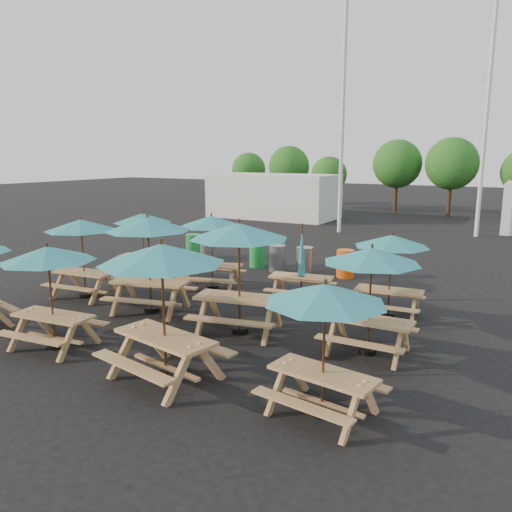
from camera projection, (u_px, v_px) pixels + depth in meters
The scene contains 26 objects.
ground at pixel (229, 305), 13.50m from camera, with size 120.00×120.00×0.00m, color black.
picnic_unit_1 at pixel (81, 230), 13.91m from camera, with size 2.18×2.18×2.26m.
picnic_unit_2 at pixel (143, 222), 16.33m from camera, with size 2.18×2.18×2.15m.
picnic_unit_3 at pixel (48, 260), 10.16m from camera, with size 2.11×2.11×2.19m.
picnic_unit_4 at pixel (148, 230), 12.53m from camera, with size 2.66×2.66×2.49m.
picnic_unit_5 at pixel (211, 226), 14.83m from camera, with size 2.43×2.43×2.24m.
picnic_unit_6 at pixel (162, 262), 8.61m from camera, with size 2.58×2.58×2.52m.
picnic_unit_7 at pixel (239, 238), 11.02m from camera, with size 2.64×2.64×2.55m.
picnic_unit_8 at pixel (301, 270), 13.66m from camera, with size 1.93×1.75×2.19m.
picnic_unit_9 at pixel (325, 302), 7.44m from camera, with size 2.13×2.13×2.14m.
picnic_unit_10 at pixel (372, 262), 9.84m from camera, with size 1.97×1.97×2.22m.
picnic_unit_11 at pixel (392, 246), 12.22m from camera, with size 2.00×2.00×2.10m.
waste_bin_0 at pixel (193, 246), 19.80m from camera, with size 0.58×0.58×0.93m, color #1A8F36.
waste_bin_1 at pixel (207, 249), 19.21m from camera, with size 0.58×0.58×0.93m, color gray.
waste_bin_2 at pixel (257, 254), 18.07m from camera, with size 0.58×0.58×0.93m, color #1A8F36.
waste_bin_3 at pixel (277, 258), 17.38m from camera, with size 0.58×0.58×0.93m, color gray.
waste_bin_4 at pixel (305, 261), 17.01m from camera, with size 0.58×0.58×0.93m, color gray.
waste_bin_5 at pixel (345, 264), 16.52m from camera, with size 0.58×0.58×0.93m, color #E6560D.
mast_0 at pixel (343, 115), 25.23m from camera, with size 0.20×0.20×12.00m, color silver.
mast_1 at pixel (487, 112), 23.81m from camera, with size 0.20×0.20×12.00m, color silver.
event_tent_0 at pixel (273, 196), 32.45m from camera, with size 8.00×4.00×2.80m, color silver.
tree_0 at pixel (249, 170), 41.27m from camera, with size 2.80×2.80×4.24m.
tree_1 at pixel (289, 167), 37.98m from camera, with size 3.11×3.11×4.72m.
tree_2 at pixel (329, 175), 36.26m from camera, with size 2.59×2.59×3.93m.
tree_3 at pixel (397, 164), 34.78m from camera, with size 3.36×3.36×5.09m.
tree_4 at pixel (452, 164), 32.62m from camera, with size 3.41×3.41×5.17m.
Camera 1 is at (7.01, -10.94, 3.98)m, focal length 35.00 mm.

